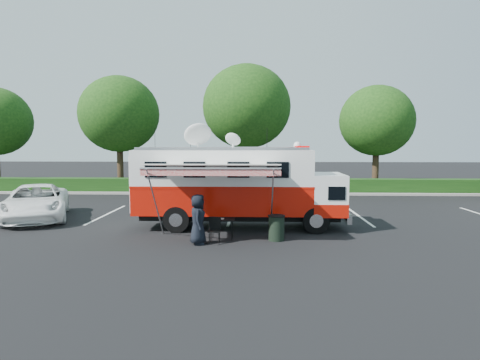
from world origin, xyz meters
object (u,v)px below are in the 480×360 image
at_px(folding_table, 222,220).
at_px(trash_bin, 276,228).
at_px(command_truck, 238,185).
at_px(white_suv, 37,219).

height_order(folding_table, trash_bin, trash_bin).
xyz_separation_m(command_truck, white_suv, (-9.12, 1.56, -1.73)).
height_order(white_suv, folding_table, white_suv).
relative_size(command_truck, trash_bin, 9.37).
height_order(command_truck, folding_table, command_truck).
height_order(white_suv, trash_bin, trash_bin).
relative_size(white_suv, folding_table, 6.46).
bearing_deg(white_suv, command_truck, -31.82).
distance_m(command_truck, trash_bin, 2.93).
distance_m(white_suv, folding_table, 9.42).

